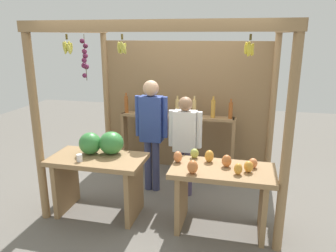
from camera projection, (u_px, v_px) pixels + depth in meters
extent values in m
plane|color=slate|center=(171.00, 192.00, 4.86)|extent=(12.00, 12.00, 0.00)
cylinder|color=#99754C|center=(36.00, 127.00, 3.89)|extent=(0.10, 0.10, 2.42)
cylinder|color=#99754C|center=(287.00, 145.00, 3.26)|extent=(0.10, 0.10, 2.42)
cylinder|color=#99754C|center=(106.00, 96.00, 5.81)|extent=(0.10, 0.10, 2.42)
cylinder|color=#99754C|center=(273.00, 104.00, 5.18)|extent=(0.10, 0.10, 2.42)
cube|color=#99754C|center=(149.00, 26.00, 3.26)|extent=(2.95, 0.12, 0.12)
cube|color=#99754C|center=(72.00, 28.00, 4.54)|extent=(0.12, 2.15, 0.12)
cube|color=#99754C|center=(287.00, 27.00, 3.90)|extent=(0.12, 2.15, 0.12)
cube|color=olive|center=(185.00, 107.00, 5.55)|extent=(2.85, 0.04, 2.18)
cylinder|color=brown|center=(122.00, 37.00, 3.52)|extent=(0.02, 0.02, 0.06)
ellipsoid|color=#D1CC4C|center=(124.00, 49.00, 3.55)|extent=(0.04, 0.08, 0.13)
ellipsoid|color=#D1CC4C|center=(124.00, 48.00, 3.57)|extent=(0.08, 0.07, 0.13)
ellipsoid|color=#D1CC4C|center=(123.00, 49.00, 3.58)|extent=(0.08, 0.05, 0.13)
ellipsoid|color=#D1CC4C|center=(120.00, 48.00, 3.59)|extent=(0.06, 0.07, 0.13)
ellipsoid|color=#D1CC4C|center=(119.00, 48.00, 3.55)|extent=(0.05, 0.06, 0.13)
ellipsoid|color=#D1CC4C|center=(121.00, 47.00, 3.53)|extent=(0.08, 0.05, 0.13)
ellipsoid|color=#D1CC4C|center=(123.00, 47.00, 3.53)|extent=(0.07, 0.06, 0.13)
cylinder|color=brown|center=(251.00, 37.00, 3.15)|extent=(0.02, 0.02, 0.06)
ellipsoid|color=yellow|center=(252.00, 50.00, 3.18)|extent=(0.04, 0.06, 0.13)
ellipsoid|color=yellow|center=(252.00, 49.00, 3.19)|extent=(0.07, 0.07, 0.13)
ellipsoid|color=yellow|center=(250.00, 50.00, 3.20)|extent=(0.07, 0.04, 0.13)
ellipsoid|color=yellow|center=(248.00, 48.00, 3.20)|extent=(0.06, 0.06, 0.13)
ellipsoid|color=yellow|center=(246.00, 48.00, 3.19)|extent=(0.04, 0.07, 0.13)
ellipsoid|color=yellow|center=(248.00, 50.00, 3.17)|extent=(0.05, 0.05, 0.13)
ellipsoid|color=yellow|center=(249.00, 48.00, 3.15)|extent=(0.06, 0.04, 0.13)
ellipsoid|color=yellow|center=(252.00, 50.00, 3.16)|extent=(0.07, 0.07, 0.13)
cylinder|color=brown|center=(67.00, 37.00, 3.63)|extent=(0.02, 0.02, 0.06)
ellipsoid|color=#D1CC4C|center=(70.00, 47.00, 3.66)|extent=(0.04, 0.08, 0.14)
ellipsoid|color=#D1CC4C|center=(71.00, 48.00, 3.68)|extent=(0.07, 0.07, 0.14)
ellipsoid|color=#D1CC4C|center=(68.00, 46.00, 3.68)|extent=(0.07, 0.05, 0.14)
ellipsoid|color=#D1CC4C|center=(66.00, 49.00, 3.68)|extent=(0.05, 0.07, 0.14)
ellipsoid|color=#D1CC4C|center=(65.00, 47.00, 3.65)|extent=(0.05, 0.07, 0.14)
ellipsoid|color=#D1CC4C|center=(65.00, 47.00, 3.62)|extent=(0.06, 0.04, 0.14)
ellipsoid|color=#D1CC4C|center=(69.00, 49.00, 3.63)|extent=(0.06, 0.06, 0.14)
cylinder|color=#4C422D|center=(85.00, 58.00, 3.92)|extent=(0.01, 0.01, 0.55)
sphere|color=#47142D|center=(82.00, 41.00, 3.85)|extent=(0.06, 0.06, 0.06)
sphere|color=#47142D|center=(85.00, 46.00, 3.86)|extent=(0.06, 0.06, 0.06)
sphere|color=#601E42|center=(84.00, 51.00, 3.90)|extent=(0.06, 0.06, 0.06)
sphere|color=#601E42|center=(85.00, 56.00, 3.92)|extent=(0.06, 0.06, 0.06)
sphere|color=#601E42|center=(84.00, 60.00, 3.91)|extent=(0.06, 0.06, 0.06)
sphere|color=#601E42|center=(84.00, 65.00, 3.96)|extent=(0.07, 0.07, 0.07)
sphere|color=#601E42|center=(86.00, 67.00, 3.98)|extent=(0.07, 0.07, 0.07)
sphere|color=#601E42|center=(85.00, 76.00, 3.97)|extent=(0.06, 0.06, 0.06)
cube|color=#99754C|center=(97.00, 159.00, 4.11)|extent=(1.20, 0.64, 0.06)
cube|color=#99754C|center=(66.00, 184.00, 4.33)|extent=(0.06, 0.58, 0.73)
cube|color=#99754C|center=(134.00, 192.00, 4.11)|extent=(0.06, 0.58, 0.73)
ellipsoid|color=#38843D|center=(111.00, 143.00, 4.19)|extent=(0.42, 0.42, 0.29)
ellipsoid|color=#38843D|center=(90.00, 143.00, 4.18)|extent=(0.36, 0.36, 0.28)
cylinder|color=white|center=(79.00, 158.00, 3.96)|extent=(0.07, 0.07, 0.09)
cube|color=#99754C|center=(223.00, 171.00, 3.76)|extent=(1.20, 0.64, 0.06)
cube|color=#99754C|center=(182.00, 197.00, 3.98)|extent=(0.06, 0.58, 0.73)
cube|color=#99754C|center=(263.00, 206.00, 3.76)|extent=(0.06, 0.58, 0.73)
ellipsoid|color=#E07F47|center=(178.00, 157.00, 3.92)|extent=(0.13, 0.13, 0.14)
ellipsoid|color=#CC7038|center=(193.00, 167.00, 3.60)|extent=(0.12, 0.12, 0.15)
ellipsoid|color=#A8B24C|center=(195.00, 153.00, 4.06)|extent=(0.15, 0.15, 0.12)
ellipsoid|color=gold|center=(249.00, 167.00, 3.64)|extent=(0.13, 0.13, 0.13)
ellipsoid|color=#E07F47|center=(253.00, 163.00, 3.77)|extent=(0.15, 0.15, 0.12)
ellipsoid|color=#CC7038|center=(227.00, 161.00, 3.79)|extent=(0.12, 0.12, 0.15)
ellipsoid|color=gold|center=(238.00, 169.00, 3.58)|extent=(0.13, 0.13, 0.13)
ellipsoid|color=gold|center=(209.00, 156.00, 3.93)|extent=(0.16, 0.16, 0.15)
cube|color=#99754C|center=(125.00, 140.00, 5.67)|extent=(0.05, 0.20, 1.00)
cube|color=#99754C|center=(233.00, 149.00, 5.26)|extent=(0.05, 0.20, 1.00)
cube|color=#99754C|center=(177.00, 117.00, 5.33)|extent=(1.86, 0.22, 0.04)
cylinder|color=#994C1E|center=(126.00, 104.00, 5.49)|extent=(0.07, 0.07, 0.28)
cylinder|color=#994C1E|center=(126.00, 95.00, 5.44)|extent=(0.03, 0.03, 0.06)
cylinder|color=#338C4C|center=(143.00, 106.00, 5.42)|extent=(0.08, 0.08, 0.26)
cylinder|color=#338C4C|center=(143.00, 96.00, 5.38)|extent=(0.03, 0.03, 0.06)
cylinder|color=#D8B266|center=(159.00, 107.00, 5.36)|extent=(0.06, 0.06, 0.24)
cylinder|color=#D8B266|center=(159.00, 98.00, 5.32)|extent=(0.03, 0.03, 0.06)
cylinder|color=#D8B266|center=(177.00, 107.00, 5.29)|extent=(0.07, 0.07, 0.27)
cylinder|color=#D8B266|center=(177.00, 98.00, 5.25)|extent=(0.03, 0.03, 0.06)
cylinder|color=#D8B266|center=(194.00, 108.00, 5.23)|extent=(0.06, 0.06, 0.27)
cylinder|color=#D8B266|center=(194.00, 98.00, 5.18)|extent=(0.03, 0.03, 0.06)
cylinder|color=gold|center=(213.00, 109.00, 5.16)|extent=(0.07, 0.07, 0.28)
cylinder|color=gold|center=(213.00, 98.00, 5.11)|extent=(0.03, 0.03, 0.06)
cylinder|color=#994C1E|center=(231.00, 111.00, 5.10)|extent=(0.07, 0.07, 0.25)
cylinder|color=#994C1E|center=(231.00, 101.00, 5.06)|extent=(0.03, 0.03, 0.06)
cylinder|color=#3A3F66|center=(148.00, 165.00, 4.88)|extent=(0.11, 0.11, 0.78)
cylinder|color=#3A3F66|center=(156.00, 166.00, 4.85)|extent=(0.11, 0.11, 0.78)
cube|color=#2D428C|center=(151.00, 119.00, 4.67)|extent=(0.32, 0.19, 0.66)
cylinder|color=#2D428C|center=(138.00, 116.00, 4.70)|extent=(0.08, 0.08, 0.59)
cylinder|color=#2D428C|center=(165.00, 117.00, 4.61)|extent=(0.08, 0.08, 0.59)
sphere|color=tan|center=(151.00, 88.00, 4.55)|extent=(0.23, 0.23, 0.23)
cylinder|color=#504464|center=(180.00, 172.00, 4.74)|extent=(0.11, 0.11, 0.68)
cylinder|color=#504464|center=(188.00, 173.00, 4.71)|extent=(0.11, 0.11, 0.68)
cube|color=white|center=(185.00, 131.00, 4.55)|extent=(0.32, 0.19, 0.58)
cylinder|color=white|center=(171.00, 128.00, 4.59)|extent=(0.08, 0.08, 0.52)
cylinder|color=white|center=(199.00, 130.00, 4.50)|extent=(0.08, 0.08, 0.52)
sphere|color=#997051|center=(185.00, 104.00, 4.45)|extent=(0.20, 0.20, 0.20)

